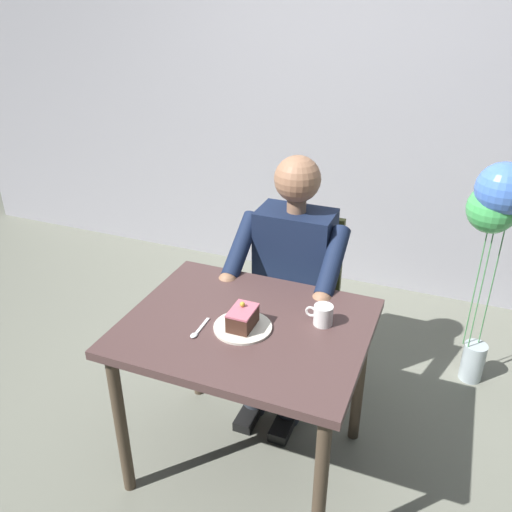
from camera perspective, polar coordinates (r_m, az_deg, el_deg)
ground_plane at (r=2.60m, az=-0.91°, el=-20.85°), size 14.00×14.00×0.00m
cafe_rear_panel at (r=3.56m, az=11.32°, el=19.69°), size 6.40×0.12×3.00m
dining_table at (r=2.16m, az=-1.04°, el=-9.33°), size 0.94×0.76×0.74m
chair at (r=2.80m, az=4.57°, el=-4.02°), size 0.42×0.42×0.89m
seated_person at (r=2.58m, az=3.55°, el=-2.70°), size 0.53×0.58×1.25m
dessert_plate at (r=2.08m, az=-1.31°, el=-7.61°), size 0.23×0.23×0.01m
cake_slice at (r=2.05m, az=-1.32°, el=-6.61°), size 0.09×0.13×0.10m
coffee_cup at (r=2.10m, az=7.12°, el=-6.20°), size 0.11×0.08×0.08m
dessert_spoon at (r=2.07m, az=-6.21°, el=-7.93°), size 0.03×0.14×0.01m
balloon_display at (r=2.74m, az=24.41°, el=4.16°), size 0.29×0.28×1.22m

